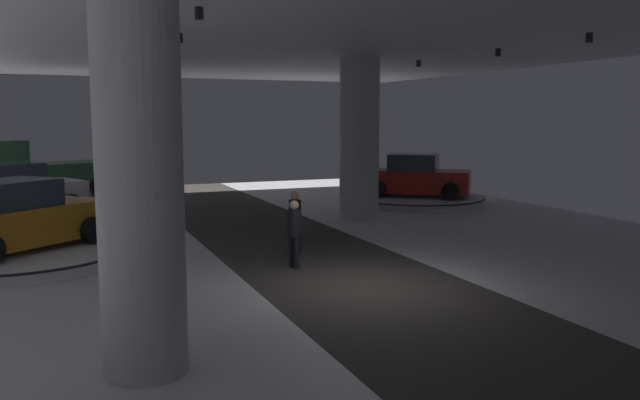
{
  "coord_description": "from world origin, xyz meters",
  "views": [
    {
      "loc": [
        -5.76,
        -11.47,
        3.45
      ],
      "look_at": [
        0.31,
        3.34,
        1.4
      ],
      "focal_mm": 35.89,
      "sensor_mm": 36.0,
      "label": 1
    }
  ],
  "objects_px": {
    "display_car_mid_left": "(15,219)",
    "display_platform_deep_left": "(45,200)",
    "display_platform_far_left": "(14,222)",
    "column_left": "(140,172)",
    "visitor_walking_far": "(295,218)",
    "display_platform_far_right": "(416,199)",
    "pickup_truck_deep_left": "(35,174)",
    "display_car_far_right": "(416,177)",
    "visitor_walking_near": "(294,230)",
    "column_right": "(359,139)",
    "display_platform_mid_left": "(19,255)",
    "display_car_far_left": "(12,193)"
  },
  "relations": [
    {
      "from": "visitor_walking_far",
      "to": "pickup_truck_deep_left",
      "type": "bearing_deg",
      "value": 117.32
    },
    {
      "from": "visitor_walking_near",
      "to": "display_platform_deep_left",
      "type": "bearing_deg",
      "value": 111.17
    },
    {
      "from": "display_car_far_right",
      "to": "visitor_walking_near",
      "type": "height_order",
      "value": "display_car_far_right"
    },
    {
      "from": "display_car_mid_left",
      "to": "visitor_walking_near",
      "type": "bearing_deg",
      "value": -28.06
    },
    {
      "from": "display_car_far_left",
      "to": "pickup_truck_deep_left",
      "type": "height_order",
      "value": "pickup_truck_deep_left"
    },
    {
      "from": "display_platform_mid_left",
      "to": "pickup_truck_deep_left",
      "type": "bearing_deg",
      "value": 89.38
    },
    {
      "from": "display_platform_far_left",
      "to": "display_car_far_left",
      "type": "relative_size",
      "value": 1.19
    },
    {
      "from": "column_left",
      "to": "display_platform_far_right",
      "type": "relative_size",
      "value": 1.01
    },
    {
      "from": "visitor_walking_near",
      "to": "column_left",
      "type": "bearing_deg",
      "value": -128.63
    },
    {
      "from": "display_platform_far_left",
      "to": "pickup_truck_deep_left",
      "type": "xyz_separation_m",
      "value": [
        0.5,
        5.55,
        1.05
      ]
    },
    {
      "from": "pickup_truck_deep_left",
      "to": "display_platform_far_right",
      "type": "relative_size",
      "value": 1.04
    },
    {
      "from": "display_car_mid_left",
      "to": "display_car_far_left",
      "type": "height_order",
      "value": "display_car_far_left"
    },
    {
      "from": "display_car_mid_left",
      "to": "display_platform_far_left",
      "type": "relative_size",
      "value": 0.81
    },
    {
      "from": "display_platform_mid_left",
      "to": "display_car_far_left",
      "type": "bearing_deg",
      "value": 94.37
    },
    {
      "from": "display_car_far_left",
      "to": "visitor_walking_far",
      "type": "bearing_deg",
      "value": -44.78
    },
    {
      "from": "display_platform_far_left",
      "to": "display_car_far_left",
      "type": "height_order",
      "value": "display_car_far_left"
    },
    {
      "from": "display_platform_deep_left",
      "to": "visitor_walking_near",
      "type": "height_order",
      "value": "visitor_walking_near"
    },
    {
      "from": "column_left",
      "to": "visitor_walking_near",
      "type": "xyz_separation_m",
      "value": [
        3.96,
        4.95,
        -1.84
      ]
    },
    {
      "from": "visitor_walking_far",
      "to": "column_right",
      "type": "bearing_deg",
      "value": 48.72
    },
    {
      "from": "display_platform_mid_left",
      "to": "display_platform_far_right",
      "type": "height_order",
      "value": "display_platform_far_right"
    },
    {
      "from": "display_platform_mid_left",
      "to": "display_car_far_right",
      "type": "bearing_deg",
      "value": 21.19
    },
    {
      "from": "display_platform_far_left",
      "to": "display_platform_far_right",
      "type": "height_order",
      "value": "display_platform_far_left"
    },
    {
      "from": "column_right",
      "to": "display_car_mid_left",
      "type": "xyz_separation_m",
      "value": [
        -10.66,
        -3.1,
        -1.69
      ]
    },
    {
      "from": "column_right",
      "to": "pickup_truck_deep_left",
      "type": "bearing_deg",
      "value": 143.19
    },
    {
      "from": "visitor_walking_far",
      "to": "display_platform_far_left",
      "type": "bearing_deg",
      "value": 135.05
    },
    {
      "from": "display_platform_deep_left",
      "to": "visitor_walking_near",
      "type": "bearing_deg",
      "value": -68.83
    },
    {
      "from": "display_car_mid_left",
      "to": "display_platform_far_right",
      "type": "xyz_separation_m",
      "value": [
        14.46,
        5.59,
        -0.88
      ]
    },
    {
      "from": "display_platform_deep_left",
      "to": "display_car_far_left",
      "type": "bearing_deg",
      "value": -98.27
    },
    {
      "from": "visitor_walking_near",
      "to": "visitor_walking_far",
      "type": "bearing_deg",
      "value": 69.28
    },
    {
      "from": "column_left",
      "to": "display_platform_far_right",
      "type": "height_order",
      "value": "column_left"
    },
    {
      "from": "display_platform_mid_left",
      "to": "display_platform_far_right",
      "type": "relative_size",
      "value": 0.97
    },
    {
      "from": "display_car_far_left",
      "to": "visitor_walking_far",
      "type": "distance_m",
      "value": 9.84
    },
    {
      "from": "display_platform_far_left",
      "to": "display_car_far_left",
      "type": "bearing_deg",
      "value": -155.36
    },
    {
      "from": "display_platform_deep_left",
      "to": "display_platform_far_right",
      "type": "height_order",
      "value": "display_platform_far_right"
    },
    {
      "from": "display_car_mid_left",
      "to": "display_platform_far_right",
      "type": "height_order",
      "value": "display_car_mid_left"
    },
    {
      "from": "column_right",
      "to": "display_car_mid_left",
      "type": "height_order",
      "value": "column_right"
    },
    {
      "from": "display_platform_mid_left",
      "to": "visitor_walking_near",
      "type": "distance_m",
      "value": 6.79
    },
    {
      "from": "display_platform_far_left",
      "to": "display_platform_far_right",
      "type": "relative_size",
      "value": 0.99
    },
    {
      "from": "column_left",
      "to": "visitor_walking_far",
      "type": "height_order",
      "value": "column_left"
    },
    {
      "from": "column_left",
      "to": "visitor_walking_near",
      "type": "height_order",
      "value": "column_left"
    },
    {
      "from": "display_platform_mid_left",
      "to": "visitor_walking_far",
      "type": "bearing_deg",
      "value": -13.2
    },
    {
      "from": "display_car_mid_left",
      "to": "display_platform_deep_left",
      "type": "bearing_deg",
      "value": 87.74
    },
    {
      "from": "display_platform_far_right",
      "to": "visitor_walking_near",
      "type": "height_order",
      "value": "visitor_walking_near"
    },
    {
      "from": "display_platform_deep_left",
      "to": "pickup_truck_deep_left",
      "type": "distance_m",
      "value": 1.12
    },
    {
      "from": "column_left",
      "to": "display_car_far_right",
      "type": "xyz_separation_m",
      "value": [
        12.42,
        13.74,
        -1.68
      ]
    },
    {
      "from": "visitor_walking_near",
      "to": "display_platform_mid_left",
      "type": "bearing_deg",
      "value": 151.7
    },
    {
      "from": "column_left",
      "to": "visitor_walking_near",
      "type": "bearing_deg",
      "value": 51.37
    },
    {
      "from": "column_left",
      "to": "pickup_truck_deep_left",
      "type": "xyz_separation_m",
      "value": [
        -1.87,
        19.11,
        -1.51
      ]
    },
    {
      "from": "display_platform_far_right",
      "to": "pickup_truck_deep_left",
      "type": "bearing_deg",
      "value": 159.39
    },
    {
      "from": "display_platform_mid_left",
      "to": "column_left",
      "type": "bearing_deg",
      "value": -76.31
    }
  ]
}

